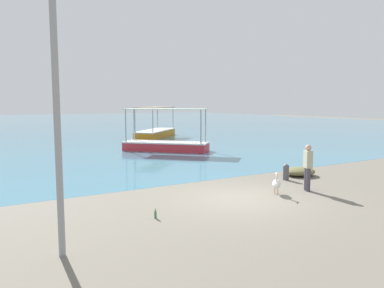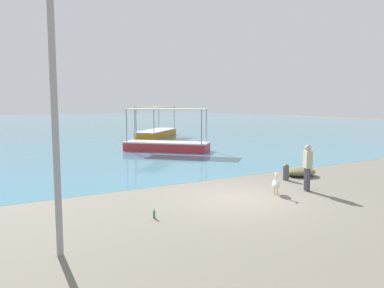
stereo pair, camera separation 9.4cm
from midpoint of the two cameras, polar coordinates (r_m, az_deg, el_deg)
name	(u,v)px [view 2 (the right image)]	position (r m, az deg, el deg)	size (l,w,h in m)	color
ground	(240,199)	(12.76, 7.56, -8.27)	(120.00, 120.00, 0.00)	#6D675B
harbor_water	(35,125)	(58.32, -22.72, 2.75)	(110.00, 90.00, 0.00)	teal
fishing_boat_center	(157,131)	(34.71, -5.34, 1.93)	(5.73, 5.72, 2.76)	orange
fishing_boat_far_left	(167,143)	(24.85, -3.79, 0.15)	(5.16, 5.14, 2.78)	red
pelican	(276,184)	(13.50, 12.88, -5.92)	(0.64, 0.66, 0.80)	#E0997A
lamp_post	(54,91)	(8.07, -20.01, 7.57)	(0.28, 0.28, 6.15)	gray
mooring_bollard	(286,172)	(16.01, 14.29, -4.09)	(0.25, 0.25, 0.67)	#47474C
fisherman_standing	(307,166)	(14.20, 17.37, -3.26)	(0.38, 0.46, 1.69)	#403A48
net_pile	(300,172)	(17.12, 16.30, -4.05)	(1.40, 1.19, 0.38)	brown
glass_bottle	(154,214)	(10.64, -5.53, -10.63)	(0.07, 0.07, 0.27)	#3F7F4C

